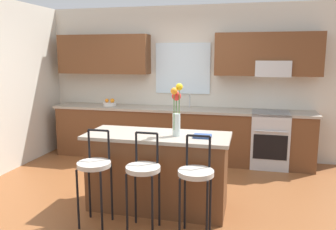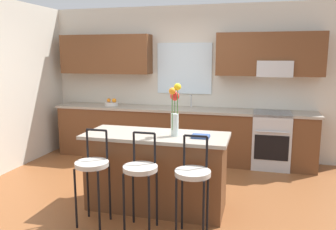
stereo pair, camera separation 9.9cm
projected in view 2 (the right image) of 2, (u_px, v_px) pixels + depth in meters
ground_plane at (152, 196)px, 4.49m from camera, size 14.00×14.00×0.00m
back_wall_assembly at (186, 74)px, 6.11m from camera, size 5.60×0.50×2.70m
counter_run at (180, 134)px, 6.03m from camera, size 4.56×0.64×0.92m
sink_faucet at (191, 100)px, 6.02m from camera, size 0.02×0.13×0.23m
oven_range at (271, 140)px, 5.61m from camera, size 0.60×0.64×0.92m
kitchen_island at (156, 171)px, 4.09m from camera, size 1.70×0.69×0.92m
bar_stool_near at (92, 168)px, 3.66m from camera, size 0.36×0.36×1.04m
bar_stool_middle at (141, 173)px, 3.53m from camera, size 0.36×0.36×1.04m
bar_stool_far at (193, 178)px, 3.39m from camera, size 0.36×0.36×1.04m
flower_vase at (175, 109)px, 3.86m from camera, size 0.13×0.18×0.61m
cookbook at (201, 136)px, 3.83m from camera, size 0.20×0.15×0.03m
fruit_bowl_oranges at (112, 103)px, 6.27m from camera, size 0.24×0.24×0.13m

